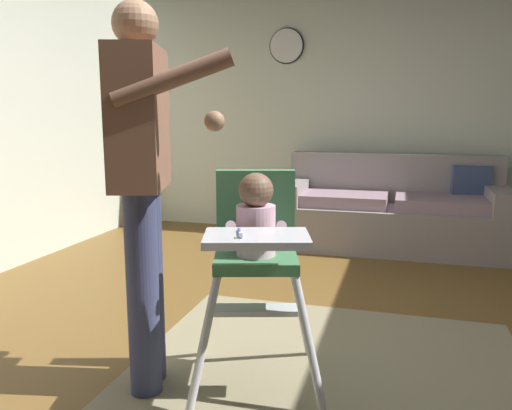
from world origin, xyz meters
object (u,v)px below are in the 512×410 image
Objects in this scene: couch at (392,212)px; wall_clock at (287,46)px; adult_standing at (143,178)px; high_chair at (256,238)px.

wall_clock is (-1.13, 0.48, 1.60)m from couch.
couch is at bearing -22.79° from wall_clock.
adult_standing is 4.62× the size of wall_clock.
couch is 1.19× the size of adult_standing.
adult_standing is at bearing -87.59° from wall_clock.
couch is 5.52× the size of wall_clock.
wall_clock reaches higher than adult_standing.
high_chair is (-0.53, -2.75, 0.36)m from couch.
couch is 2.83m from high_chair.
couch is at bearing 53.42° from adult_standing.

